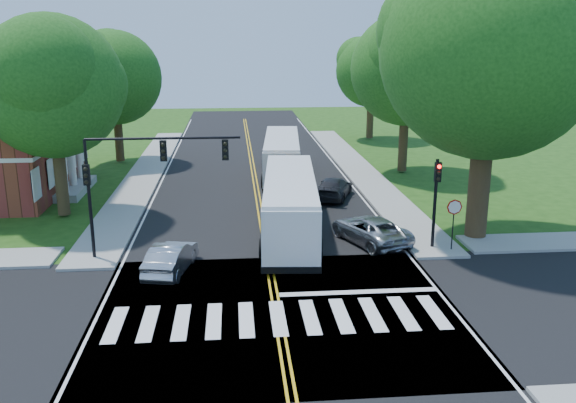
{
  "coord_description": "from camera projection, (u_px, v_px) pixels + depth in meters",
  "views": [
    {
      "loc": [
        -1.53,
        -21.35,
        10.2
      ],
      "look_at": [
        1.08,
        7.35,
        2.4
      ],
      "focal_mm": 38.0,
      "sensor_mm": 36.0,
      "label": 1
    }
  ],
  "objects": [
    {
      "name": "edge_line_w",
      "position": [
        161.0,
        183.0,
        43.87
      ],
      "size": [
        0.12,
        70.0,
        0.01
      ],
      "primitive_type": "cube",
      "color": "silver",
      "rests_on": "road"
    },
    {
      "name": "stop_sign",
      "position": [
        454.0,
        212.0,
        29.33
      ],
      "size": [
        0.76,
        0.08,
        2.53
      ],
      "color": "black",
      "rests_on": "ground"
    },
    {
      "name": "ground",
      "position": [
        277.0,
        312.0,
        23.32
      ],
      "size": [
        140.0,
        140.0,
        0.0
      ],
      "primitive_type": "plane",
      "color": "#1D4511",
      "rests_on": "ground"
    },
    {
      "name": "crosswalk",
      "position": [
        278.0,
        318.0,
        22.84
      ],
      "size": [
        12.6,
        3.0,
        0.01
      ],
      "primitive_type": "cube",
      "color": "silver",
      "rests_on": "road"
    },
    {
      "name": "edge_line_e",
      "position": [
        347.0,
        179.0,
        45.06
      ],
      "size": [
        0.12,
        70.0,
        0.01
      ],
      "primitive_type": "cube",
      "color": "silver",
      "rests_on": "road"
    },
    {
      "name": "bus_lead",
      "position": [
        290.0,
        204.0,
        32.12
      ],
      "size": [
        3.71,
        12.42,
        3.17
      ],
      "rotation": [
        0.0,
        0.0,
        3.06
      ],
      "color": "silver",
      "rests_on": "road"
    },
    {
      "name": "suv",
      "position": [
        370.0,
        229.0,
        31.09
      ],
      "size": [
        3.97,
        5.44,
        1.37
      ],
      "primitive_type": "imported",
      "rotation": [
        0.0,
        0.0,
        3.53
      ],
      "color": "#A8AAAF",
      "rests_on": "road"
    },
    {
      "name": "stop_bar",
      "position": [
        359.0,
        292.0,
        25.16
      ],
      "size": [
        6.6,
        0.4,
        0.01
      ],
      "primitive_type": "cube",
      "color": "silver",
      "rests_on": "road"
    },
    {
      "name": "tree_ne_big",
      "position": [
        491.0,
        49.0,
        29.46
      ],
      "size": [
        10.8,
        10.8,
        14.91
      ],
      "color": "#332214",
      "rests_on": "ground"
    },
    {
      "name": "sidewalk_ne",
      "position": [
        359.0,
        170.0,
        48.06
      ],
      "size": [
        2.6,
        40.0,
        0.15
      ],
      "primitive_type": "cube",
      "color": "gray",
      "rests_on": "ground"
    },
    {
      "name": "bus_follow",
      "position": [
        282.0,
        156.0,
        45.61
      ],
      "size": [
        3.56,
        11.85,
        3.02
      ],
      "rotation": [
        0.0,
        0.0,
        3.05
      ],
      "color": "silver",
      "rests_on": "road"
    },
    {
      "name": "tree_east_far",
      "position": [
        372.0,
        71.0,
        61.08
      ],
      "size": [
        7.2,
        7.2,
        10.34
      ],
      "color": "#332214",
      "rests_on": "ground"
    },
    {
      "name": "center_line",
      "position": [
        255.0,
        181.0,
        44.47
      ],
      "size": [
        0.36,
        70.0,
        0.01
      ],
      "primitive_type": "cube",
      "color": "gold",
      "rests_on": "road"
    },
    {
      "name": "signal_nw",
      "position": [
        139.0,
        169.0,
        27.85
      ],
      "size": [
        7.15,
        0.46,
        5.66
      ],
      "color": "black",
      "rests_on": "ground"
    },
    {
      "name": "tree_west_far",
      "position": [
        114.0,
        78.0,
        49.37
      ],
      "size": [
        7.6,
        7.6,
        10.67
      ],
      "color": "#332214",
      "rests_on": "ground"
    },
    {
      "name": "tree_west_near",
      "position": [
        52.0,
        87.0,
        33.81
      ],
      "size": [
        8.0,
        8.0,
        11.4
      ],
      "color": "#332214",
      "rests_on": "ground"
    },
    {
      "name": "road",
      "position": [
        257.0,
        195.0,
        40.63
      ],
      "size": [
        14.0,
        96.0,
        0.01
      ],
      "primitive_type": "cube",
      "color": "black",
      "rests_on": "ground"
    },
    {
      "name": "hatchback",
      "position": [
        171.0,
        258.0,
        27.14
      ],
      "size": [
        2.27,
        4.33,
        1.36
      ],
      "primitive_type": "imported",
      "rotation": [
        0.0,
        0.0,
        2.93
      ],
      "color": "#A5A7AC",
      "rests_on": "road"
    },
    {
      "name": "cross_road",
      "position": [
        277.0,
        312.0,
        23.32
      ],
      "size": [
        60.0,
        12.0,
        0.01
      ],
      "primitive_type": "cube",
      "color": "black",
      "rests_on": "ground"
    },
    {
      "name": "signal_ne",
      "position": [
        436.0,
        192.0,
        29.46
      ],
      "size": [
        0.3,
        0.46,
        4.4
      ],
      "color": "black",
      "rests_on": "ground"
    },
    {
      "name": "tree_east_mid",
      "position": [
        407.0,
        69.0,
        45.35
      ],
      "size": [
        8.4,
        8.4,
        11.93
      ],
      "color": "#332214",
      "rests_on": "ground"
    },
    {
      "name": "dark_sedan",
      "position": [
        334.0,
        188.0,
        39.69
      ],
      "size": [
        3.36,
        5.01,
        1.35
      ],
      "primitive_type": "imported",
      "rotation": [
        0.0,
        0.0,
        2.79
      ],
      "color": "black",
      "rests_on": "road"
    },
    {
      "name": "sidewalk_nw",
      "position": [
        145.0,
        174.0,
        46.61
      ],
      "size": [
        2.6,
        40.0,
        0.15
      ],
      "primitive_type": "cube",
      "color": "gray",
      "rests_on": "ground"
    }
  ]
}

